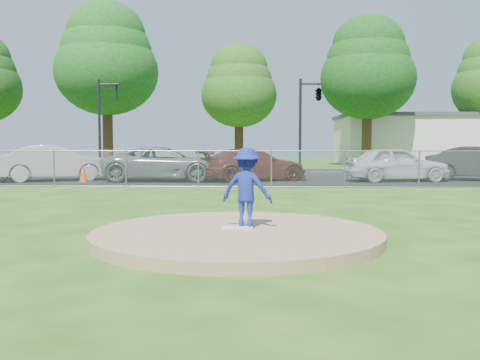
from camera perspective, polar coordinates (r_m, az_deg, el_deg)
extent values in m
plane|color=#255011|center=(19.96, 0.65, -1.26)|extent=(120.00, 120.00, 0.00)
cylinder|color=#A17A58|center=(10.03, -0.33, -5.94)|extent=(5.40, 5.40, 0.20)
cube|color=white|center=(10.21, -0.29, -5.08)|extent=(0.60, 0.15, 0.04)
cube|color=gray|center=(21.90, 0.75, 1.17)|extent=(40.00, 0.06, 1.50)
cube|color=black|center=(26.44, 0.90, 0.04)|extent=(50.00, 8.00, 0.01)
cube|color=black|center=(33.92, 1.06, 0.91)|extent=(60.00, 7.00, 0.01)
cube|color=beige|center=(50.37, 19.80, 3.96)|extent=(16.00, 9.00, 4.00)
cube|color=#3F3F42|center=(50.42, 19.85, 6.40)|extent=(16.40, 9.40, 0.30)
cylinder|color=#3B2315|center=(42.42, -13.92, 4.72)|extent=(0.78, 0.78, 4.90)
ellipsoid|color=#155016|center=(42.76, -14.03, 11.17)|extent=(7.84, 7.84, 6.66)
ellipsoid|color=#155016|center=(42.96, -14.06, 12.98)|extent=(6.90, 6.90, 5.86)
ellipsoid|color=#155016|center=(43.20, -14.09, 14.78)|extent=(5.96, 5.96, 5.06)
cylinder|color=#382014|center=(43.89, -0.12, 4.12)|extent=(0.72, 0.72, 3.85)
ellipsoid|color=#225316|center=(44.06, -0.12, 9.04)|extent=(6.16, 6.16, 5.24)
ellipsoid|color=#225316|center=(44.17, -0.12, 10.43)|extent=(5.42, 5.42, 4.61)
ellipsoid|color=#225316|center=(44.31, -0.12, 11.81)|extent=(4.68, 4.68, 3.98)
cylinder|color=#3B2715|center=(42.76, 13.36, 4.49)|extent=(0.76, 0.76, 4.55)
ellipsoid|color=#124613|center=(43.04, 13.46, 10.43)|extent=(7.28, 7.28, 6.19)
ellipsoid|color=#124613|center=(43.20, 13.49, 12.11)|extent=(6.41, 6.41, 5.45)
ellipsoid|color=#124613|center=(43.40, 13.51, 13.78)|extent=(5.53, 5.53, 4.70)
cylinder|color=black|center=(33.23, -14.76, 5.54)|extent=(0.16, 0.16, 5.60)
cylinder|color=black|center=(33.23, -13.83, 9.88)|extent=(1.20, 0.12, 0.12)
imported|color=black|center=(33.06, -13.01, 9.05)|extent=(0.16, 0.20, 1.00)
cylinder|color=black|center=(32.00, 6.43, 5.71)|extent=(0.16, 0.16, 5.60)
cylinder|color=black|center=(32.23, 7.55, 10.15)|extent=(1.20, 0.12, 0.12)
imported|color=black|center=(32.23, 8.40, 9.24)|extent=(0.53, 2.48, 1.00)
imported|color=navy|center=(10.19, 0.73, -0.86)|extent=(1.11, 0.83, 1.53)
cone|color=#FA500D|center=(25.86, -16.35, 0.67)|extent=(0.40, 0.40, 0.78)
imported|color=silver|center=(27.14, -19.14, 1.75)|extent=(5.49, 3.82, 1.72)
imported|color=gray|center=(25.76, -8.00, 1.71)|extent=(5.85, 2.74, 1.62)
imported|color=maroon|center=(25.62, 1.43, 1.63)|extent=(5.68, 4.03, 1.53)
imported|color=silver|center=(26.33, 16.30, 1.66)|extent=(5.00, 2.46, 1.64)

